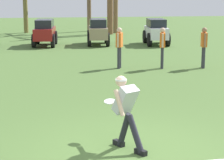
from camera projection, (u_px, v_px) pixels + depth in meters
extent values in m
plane|color=#4B6B32|center=(130.00, 153.00, 8.10)|extent=(80.00, 80.00, 0.00)
cylinder|color=#23232D|center=(124.00, 130.00, 8.29)|extent=(0.28, 0.36, 0.72)
cube|color=black|center=(119.00, 143.00, 8.47)|extent=(0.22, 0.27, 0.10)
cylinder|color=#23232D|center=(135.00, 134.00, 8.06)|extent=(0.33, 0.44, 0.69)
cube|color=black|center=(141.00, 152.00, 8.01)|extent=(0.22, 0.27, 0.10)
cube|color=silver|center=(126.00, 100.00, 8.14)|extent=(0.52, 0.55, 0.57)
sphere|color=beige|center=(121.00, 81.00, 8.17)|extent=(0.29, 0.29, 0.21)
cylinder|color=white|center=(121.00, 80.00, 8.17)|extent=(0.29, 0.29, 0.03)
cylinder|color=beige|center=(123.00, 102.00, 8.50)|extent=(0.37, 0.53, 0.27)
cylinder|color=beige|center=(119.00, 103.00, 7.99)|extent=(0.22, 0.28, 0.49)
cylinder|color=white|center=(110.00, 102.00, 8.84)|extent=(0.30, 0.30, 0.07)
cylinder|color=#33333D|center=(119.00, 58.00, 16.61)|extent=(0.15, 0.15, 0.82)
cylinder|color=#33333D|center=(120.00, 57.00, 16.78)|extent=(0.15, 0.15, 0.82)
cube|color=orange|center=(119.00, 40.00, 16.56)|extent=(0.32, 0.39, 0.54)
cylinder|color=beige|center=(118.00, 40.00, 16.36)|extent=(0.09, 0.09, 0.52)
cylinder|color=beige|center=(121.00, 39.00, 16.75)|extent=(0.09, 0.09, 0.52)
sphere|color=beige|center=(119.00, 30.00, 16.48)|extent=(0.26, 0.26, 0.20)
cylinder|color=#33333D|center=(204.00, 58.00, 16.66)|extent=(0.13, 0.13, 0.82)
cylinder|color=#33333D|center=(203.00, 57.00, 16.84)|extent=(0.13, 0.13, 0.82)
cube|color=orange|center=(204.00, 40.00, 16.61)|extent=(0.26, 0.37, 0.54)
cylinder|color=#936B4C|center=(205.00, 40.00, 16.40)|extent=(0.08, 0.08, 0.52)
cylinder|color=#936B4C|center=(203.00, 39.00, 16.82)|extent=(0.08, 0.08, 0.52)
sphere|color=#936B4C|center=(204.00, 30.00, 16.54)|extent=(0.23, 0.23, 0.20)
cylinder|color=#33333D|center=(162.00, 58.00, 16.57)|extent=(0.13, 0.13, 0.82)
cylinder|color=#33333D|center=(162.00, 57.00, 16.74)|extent=(0.13, 0.13, 0.82)
cube|color=orange|center=(163.00, 40.00, 16.52)|extent=(0.27, 0.38, 0.54)
cylinder|color=beige|center=(163.00, 40.00, 16.31)|extent=(0.09, 0.09, 0.52)
cylinder|color=beige|center=(162.00, 39.00, 16.72)|extent=(0.09, 0.09, 0.52)
sphere|color=beige|center=(163.00, 30.00, 16.44)|extent=(0.24, 0.24, 0.20)
cube|color=maroon|center=(45.00, 33.00, 23.30)|extent=(1.22, 2.44, 0.60)
cube|color=#1E232B|center=(45.00, 24.00, 23.24)|extent=(1.02, 1.63, 0.44)
cylinder|color=black|center=(38.00, 38.00, 24.10)|extent=(0.25, 0.73, 0.72)
cylinder|color=black|center=(55.00, 37.00, 24.14)|extent=(0.25, 0.73, 0.72)
cylinder|color=black|center=(34.00, 41.00, 22.58)|extent=(0.25, 0.73, 0.72)
cylinder|color=black|center=(53.00, 41.00, 22.62)|extent=(0.25, 0.73, 0.72)
cube|color=#998466|center=(98.00, 33.00, 23.76)|extent=(1.16, 2.42, 0.60)
cube|color=#1E232B|center=(98.00, 23.00, 23.70)|extent=(0.98, 1.61, 0.44)
cylinder|color=black|center=(89.00, 37.00, 24.55)|extent=(0.24, 0.73, 0.72)
cylinder|color=black|center=(106.00, 36.00, 24.61)|extent=(0.24, 0.73, 0.72)
cylinder|color=black|center=(89.00, 40.00, 23.03)|extent=(0.24, 0.73, 0.72)
cylinder|color=black|center=(108.00, 40.00, 23.09)|extent=(0.24, 0.73, 0.72)
cube|color=silver|center=(156.00, 33.00, 23.77)|extent=(1.13, 2.41, 0.60)
cube|color=#1E232B|center=(156.00, 23.00, 23.71)|extent=(0.96, 1.60, 0.44)
cylinder|color=black|center=(145.00, 37.00, 24.55)|extent=(0.23, 0.73, 0.72)
cylinder|color=black|center=(162.00, 36.00, 24.63)|extent=(0.23, 0.73, 0.72)
cylinder|color=black|center=(149.00, 40.00, 23.03)|extent=(0.23, 0.73, 0.72)
cylinder|color=black|center=(168.00, 40.00, 23.11)|extent=(0.23, 0.73, 0.72)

